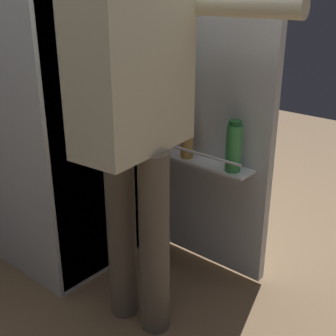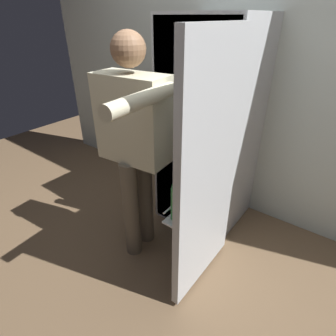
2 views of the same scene
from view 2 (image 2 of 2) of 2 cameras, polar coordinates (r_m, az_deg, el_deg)
name	(u,v)px [view 2 (image 2 of 2)]	position (r m, az deg, el deg)	size (l,w,h in m)	color
ground_plane	(168,245)	(2.30, -0.02, -15.79)	(6.63, 6.63, 0.00)	brown
kitchen_wall	(236,58)	(2.44, 14.08, 21.48)	(4.40, 0.10, 2.66)	beige
refrigerator	(209,132)	(2.20, 8.62, 7.50)	(0.71, 1.27, 1.66)	silver
person	(135,137)	(1.79, -6.90, 6.50)	(0.59, 0.75, 1.57)	#665B4C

